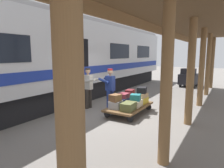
# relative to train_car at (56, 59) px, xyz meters

# --- Properties ---
(ground_plane) EXTENTS (60.00, 60.00, 0.00)m
(ground_plane) POSITION_rel_train_car_xyz_m (-3.63, 0.00, -2.06)
(ground_plane) COLOR slate
(platform_canopy) EXTENTS (3.20, 17.38, 3.56)m
(platform_canopy) POSITION_rel_train_car_xyz_m (-5.94, 0.00, 1.18)
(platform_canopy) COLOR brown
(platform_canopy) RESTS_ON ground_plane
(train_car) EXTENTS (3.02, 20.54, 4.00)m
(train_car) POSITION_rel_train_car_xyz_m (0.00, 0.00, 0.00)
(train_car) COLOR #B7BABF
(train_car) RESTS_ON ground_plane
(luggage_cart) EXTENTS (1.16, 2.20, 0.31)m
(luggage_cart) POSITION_rel_train_car_xyz_m (-3.82, -0.08, -1.79)
(luggage_cart) COLOR brown
(luggage_cart) RESTS_ON ground_plane
(suitcase_yellow_case) EXTENTS (0.41, 0.56, 0.25)m
(suitcase_yellow_case) POSITION_rel_train_car_xyz_m (-4.08, -0.68, -1.63)
(suitcase_yellow_case) COLOR gold
(suitcase_yellow_case) RESTS_ON luggage_cart
(suitcase_orange_carryall) EXTENTS (0.54, 0.69, 0.25)m
(suitcase_orange_carryall) POSITION_rel_train_car_xyz_m (-3.56, -0.68, -1.63)
(suitcase_orange_carryall) COLOR #CC6B23
(suitcase_orange_carryall) RESTS_ON luggage_cart
(suitcase_cream_canvas) EXTENTS (0.42, 0.63, 0.24)m
(suitcase_cream_canvas) POSITION_rel_train_car_xyz_m (-4.08, -0.08, -1.63)
(suitcase_cream_canvas) COLOR beige
(suitcase_cream_canvas) RESTS_ON luggage_cart
(suitcase_olive_duffel) EXTENTS (0.45, 0.66, 0.28)m
(suitcase_olive_duffel) POSITION_rel_train_car_xyz_m (-4.08, 0.53, -1.61)
(suitcase_olive_duffel) COLOR brown
(suitcase_olive_duffel) RESTS_ON luggage_cart
(suitcase_navy_fabric) EXTENTS (0.44, 0.61, 0.28)m
(suitcase_navy_fabric) POSITION_rel_train_car_xyz_m (-3.56, -0.08, -1.61)
(suitcase_navy_fabric) COLOR navy
(suitcase_navy_fabric) RESTS_ON luggage_cart
(suitcase_gray_aluminum) EXTENTS (0.47, 0.53, 0.28)m
(suitcase_gray_aluminum) POSITION_rel_train_car_xyz_m (-3.56, 0.53, -1.61)
(suitcase_gray_aluminum) COLOR #9EA0A5
(suitcase_gray_aluminum) RESTS_ON luggage_cart
(suitcase_maroon_trunk) EXTENTS (0.35, 0.45, 0.26)m
(suitcase_maroon_trunk) POSITION_rel_train_car_xyz_m (-3.55, -0.68, -1.37)
(suitcase_maroon_trunk) COLOR maroon
(suitcase_maroon_trunk) RESTS_ON suitcase_orange_carryall
(suitcase_tan_vintage) EXTENTS (0.37, 0.52, 0.17)m
(suitcase_tan_vintage) POSITION_rel_train_car_xyz_m (-4.11, -0.64, -1.41)
(suitcase_tan_vintage) COLOR tan
(suitcase_tan_vintage) RESTS_ON suitcase_yellow_case
(suitcase_black_hardshell) EXTENTS (0.44, 0.51, 0.24)m
(suitcase_black_hardshell) POSITION_rel_train_car_xyz_m (-4.08, -0.67, -1.21)
(suitcase_black_hardshell) COLOR black
(suitcase_black_hardshell) RESTS_ON suitcase_tan_vintage
(suitcase_burgundy_valise) EXTENTS (0.37, 0.48, 0.17)m
(suitcase_burgundy_valise) POSITION_rel_train_car_xyz_m (-3.56, -0.09, -1.38)
(suitcase_burgundy_valise) COLOR maroon
(suitcase_burgundy_valise) RESTS_ON suitcase_navy_fabric
(suitcase_teal_softside) EXTENTS (0.44, 0.45, 0.24)m
(suitcase_teal_softside) POSITION_rel_train_car_xyz_m (-4.09, -0.05, -1.39)
(suitcase_teal_softside) COLOR #1E666B
(suitcase_teal_softside) RESTS_ON suitcase_cream_canvas
(suitcase_brown_leather) EXTENTS (0.38, 0.44, 0.25)m
(suitcase_brown_leather) POSITION_rel_train_car_xyz_m (-3.56, 0.57, -1.35)
(suitcase_brown_leather) COLOR brown
(suitcase_brown_leather) RESTS_ON suitcase_gray_aluminum
(porter_in_overalls) EXTENTS (0.71, 0.51, 1.70)m
(porter_in_overalls) POSITION_rel_train_car_xyz_m (-2.93, -0.08, -1.14)
(porter_in_overalls) COLOR navy
(porter_in_overalls) RESTS_ON ground_plane
(porter_by_door) EXTENTS (0.68, 0.45, 1.70)m
(porter_by_door) POSITION_rel_train_car_xyz_m (-2.00, 0.11, -1.14)
(porter_by_door) COLOR #332D28
(porter_by_door) RESTS_ON ground_plane
(baggage_tug) EXTENTS (1.21, 1.77, 1.30)m
(baggage_tug) POSITION_rel_train_car_xyz_m (-4.60, -8.06, -1.43)
(baggage_tug) COLOR black
(baggage_tug) RESTS_ON ground_plane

